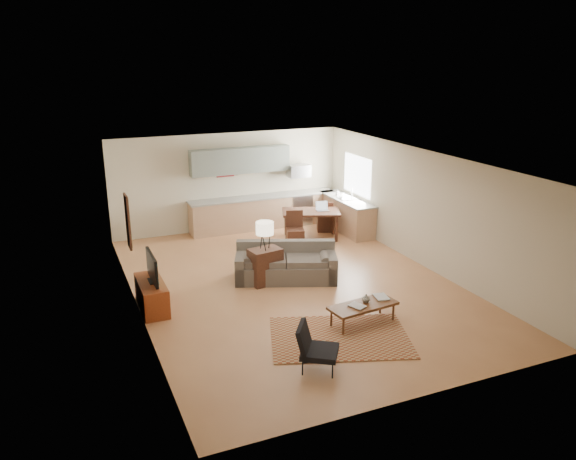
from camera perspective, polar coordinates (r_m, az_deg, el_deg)
name	(u,v)px	position (r m, az deg, el deg)	size (l,w,h in m)	color
room	(294,225)	(11.65, 0.58, 0.53)	(9.00, 9.00, 9.00)	#B07146
kitchen_counter_back	(263,212)	(15.94, -2.51, 1.87)	(4.26, 0.64, 0.92)	#A77F5D
kitchen_counter_right	(346,215)	(15.74, 5.95, 1.58)	(0.64, 2.26, 0.92)	#A77F5D
kitchen_range	(299,208)	(16.35, 1.10, 2.24)	(0.62, 0.62, 0.90)	#A5A8AD
kitchen_microwave	(299,171)	(16.11, 1.09, 6.03)	(0.62, 0.40, 0.35)	#A5A8AD
upper_cabinets	(240,160)	(15.55, -4.87, 7.06)	(2.80, 0.34, 0.70)	slate
window_right	(357,175)	(15.62, 7.05, 5.54)	(0.02, 1.40, 1.05)	white
wall_art_left	(128,222)	(11.62, -15.92, 0.83)	(0.06, 0.42, 1.10)	olive
triptych	(225,168)	(15.60, -6.41, 6.30)	(1.70, 0.04, 0.50)	beige
rug	(340,337)	(10.03, 5.28, -10.78)	(2.39, 1.65, 0.02)	brown
sofa	(286,263)	(12.25, -0.21, -3.32)	(2.28, 0.99, 0.79)	#564E45
coffee_table	(363,314)	(10.47, 7.60, -8.45)	(1.30, 0.52, 0.39)	#4E2A14
book_a	(353,308)	(10.20, 6.67, -7.86)	(0.31, 0.35, 0.03)	maroon
book_b	(375,298)	(10.66, 8.85, -6.80)	(0.29, 0.36, 0.02)	navy
vase	(366,298)	(10.45, 7.94, -6.87)	(0.16, 0.16, 0.16)	black
armchair	(320,348)	(8.94, 3.25, -11.85)	(0.65, 0.65, 0.74)	black
tv_credenza	(152,295)	(11.24, -13.67, -6.45)	(0.47, 1.22, 0.56)	maroon
tv	(152,268)	(11.03, -13.64, -3.74)	(0.09, 0.94, 0.56)	black
console_table	(265,266)	(12.07, -2.33, -3.69)	(0.67, 0.44, 0.78)	#381D14
table_lamp	(265,235)	(11.84, -2.37, -0.53)	(0.38, 0.38, 0.62)	beige
dining_table	(311,225)	(15.01, 2.32, 0.55)	(1.50, 0.86, 0.76)	#381D14
dining_chair_near	(295,229)	(14.33, 0.74, 0.07)	(0.44, 0.46, 0.91)	#381D14
dining_chair_far	(325,216)	(15.66, 3.77, 1.47)	(0.42, 0.44, 0.88)	#381D14
laptop	(323,206)	(14.91, 3.55, 2.42)	(0.32, 0.24, 0.24)	#A5A8AD
soap_bottle	(338,193)	(15.86, 5.07, 3.80)	(0.09, 0.09, 0.19)	beige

